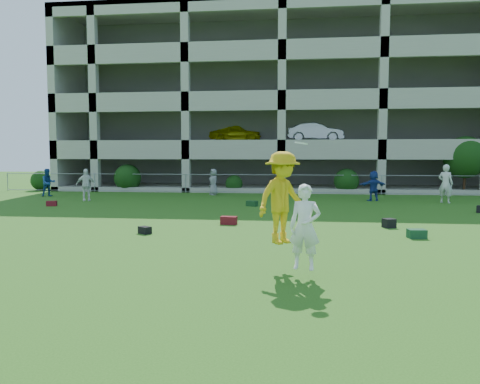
# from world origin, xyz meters

# --- Properties ---
(ground) EXTENTS (100.00, 100.00, 0.00)m
(ground) POSITION_xyz_m (0.00, 0.00, 0.00)
(ground) COLOR #235114
(ground) RESTS_ON ground
(bystander_a) EXTENTS (0.98, 0.97, 1.59)m
(bystander_a) POSITION_xyz_m (-13.23, 15.53, 0.80)
(bystander_a) COLOR navy
(bystander_a) RESTS_ON ground
(bystander_b) EXTENTS (1.05, 0.79, 1.66)m
(bystander_b) POSITION_xyz_m (-9.99, 13.44, 0.83)
(bystander_b) COLOR white
(bystander_b) RESTS_ON ground
(bystander_c) EXTENTS (0.82, 0.90, 1.55)m
(bystander_c) POSITION_xyz_m (-3.95, 17.54, 0.78)
(bystander_c) COLOR gray
(bystander_c) RESTS_ON ground
(bystander_d) EXTENTS (1.52, 0.88, 1.57)m
(bystander_d) POSITION_xyz_m (4.90, 15.13, 0.78)
(bystander_d) COLOR navy
(bystander_d) RESTS_ON ground
(bystander_e) EXTENTS (0.84, 0.77, 1.93)m
(bystander_e) POSITION_xyz_m (8.30, 14.49, 0.96)
(bystander_e) COLOR silver
(bystander_e) RESTS_ON ground
(bag_red_a) EXTENTS (0.58, 0.36, 0.28)m
(bag_red_a) POSITION_xyz_m (-1.42, 6.19, 0.14)
(bag_red_a) COLOR #530E1B
(bag_red_a) RESTS_ON ground
(bag_black_b) EXTENTS (0.47, 0.44, 0.22)m
(bag_black_b) POSITION_xyz_m (-3.72, 4.02, 0.11)
(bag_black_b) COLOR black
(bag_black_b) RESTS_ON ground
(bag_green_c) EXTENTS (0.54, 0.40, 0.26)m
(bag_green_c) POSITION_xyz_m (4.39, 4.22, 0.13)
(bag_green_c) COLOR #153C23
(bag_green_c) RESTS_ON ground
(crate_d) EXTENTS (0.45, 0.45, 0.30)m
(crate_d) POSITION_xyz_m (3.97, 6.12, 0.15)
(crate_d) COLOR black
(crate_d) RESTS_ON ground
(bag_red_f) EXTENTS (0.51, 0.39, 0.24)m
(bag_red_f) POSITION_xyz_m (-10.48, 10.86, 0.12)
(bag_red_f) COLOR #530E19
(bag_red_f) RESTS_ON ground
(bag_green_g) EXTENTS (0.58, 0.47, 0.25)m
(bag_green_g) POSITION_xyz_m (-1.14, 11.91, 0.12)
(bag_green_g) COLOR #153B1D
(bag_green_g) RESTS_ON ground
(frisbee_contest) EXTENTS (1.50, 1.60, 2.51)m
(frisbee_contest) POSITION_xyz_m (0.69, -0.08, 1.44)
(frisbee_contest) COLOR gold
(frisbee_contest) RESTS_ON ground
(parking_garage) EXTENTS (30.00, 14.00, 12.00)m
(parking_garage) POSITION_xyz_m (-0.00, 27.70, 6.01)
(parking_garage) COLOR #9E998C
(parking_garage) RESTS_ON ground
(fence) EXTENTS (36.06, 0.06, 1.20)m
(fence) POSITION_xyz_m (0.00, 19.00, 0.61)
(fence) COLOR gray
(fence) RESTS_ON ground
(shrub_row) EXTENTS (34.38, 2.52, 3.50)m
(shrub_row) POSITION_xyz_m (4.59, 19.70, 1.51)
(shrub_row) COLOR #163D11
(shrub_row) RESTS_ON ground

